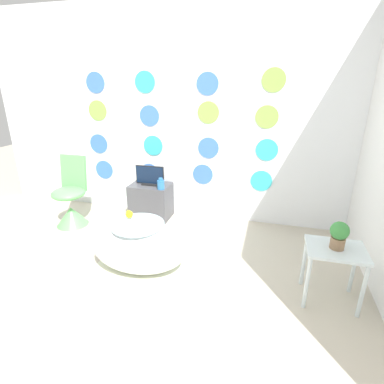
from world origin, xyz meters
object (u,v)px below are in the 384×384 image
object	(u,v)px
chair	(71,204)
tv	(150,177)
bathtub	(139,245)
potted_plant_left	(339,234)
vase	(161,184)

from	to	relation	value
chair	tv	bearing A→B (deg)	27.84
bathtub	potted_plant_left	world-z (taller)	potted_plant_left
bathtub	chair	bearing A→B (deg)	151.97
bathtub	tv	size ratio (longest dim) A/B	2.48
bathtub	vase	world-z (taller)	vase
potted_plant_left	bathtub	bearing A→B (deg)	179.79
bathtub	tv	bearing A→B (deg)	106.95
chair	vase	size ratio (longest dim) A/B	6.02
bathtub	chair	xyz separation A→B (m)	(-1.22, 0.65, 0.03)
bathtub	vase	xyz separation A→B (m)	(-0.14, 0.99, 0.27)
chair	vase	bearing A→B (deg)	17.55
bathtub	potted_plant_left	distance (m)	1.73
vase	potted_plant_left	size ratio (longest dim) A/B	0.64
chair	potted_plant_left	bearing A→B (deg)	-12.67
tv	vase	distance (m)	0.24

